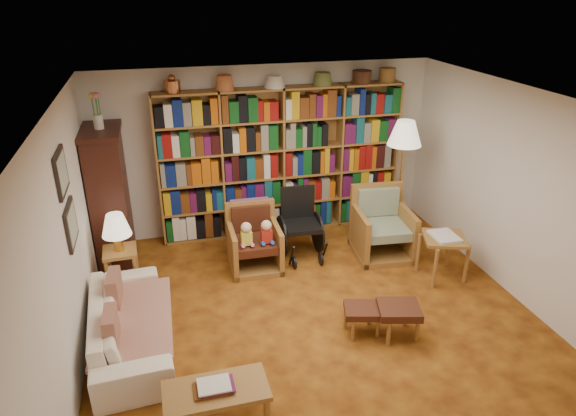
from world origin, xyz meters
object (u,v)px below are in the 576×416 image
object	(u,v)px
floor_lamp	(405,138)
side_table_papers	(444,244)
footstool_b	(399,312)
armchair_leather	(253,241)
footstool_a	(362,312)
side_table_lamp	(121,260)
armchair_sage	(380,228)
sofa	(129,324)
coffee_table	(216,393)
wheelchair	(300,225)

from	to	relation	value
floor_lamp	side_table_papers	distance (m)	1.59
floor_lamp	footstool_b	size ratio (longest dim) A/B	3.44
armchair_leather	footstool_a	size ratio (longest dim) A/B	1.89
floor_lamp	footstool_a	distance (m)	2.75
side_table_lamp	armchair_sage	xyz separation A→B (m)	(3.50, 0.09, -0.05)
sofa	armchair_leather	xyz separation A→B (m)	(1.60, 1.36, 0.08)
footstool_a	coffee_table	distance (m)	1.90
armchair_leather	footstool_b	xyz separation A→B (m)	(1.21, -1.93, -0.05)
floor_lamp	footstool_b	distance (m)	2.69
footstool_a	side_table_lamp	bearing A→B (deg)	148.11
armchair_leather	footstool_b	distance (m)	2.28
coffee_table	wheelchair	bearing A→B (deg)	60.81
armchair_sage	footstool_a	size ratio (longest dim) A/B	2.08
armchair_leather	armchair_sage	bearing A→B (deg)	-3.17
floor_lamp	wheelchair	bearing A→B (deg)	-176.38
coffee_table	side_table_papers	bearing A→B (deg)	28.10
side_table_lamp	wheelchair	bearing A→B (deg)	7.58
armchair_sage	wheelchair	xyz separation A→B (m)	(-1.10, 0.23, 0.08)
sofa	footstool_a	bearing A→B (deg)	-102.92
side_table_lamp	wheelchair	distance (m)	2.42
armchair_sage	wheelchair	bearing A→B (deg)	168.17
coffee_table	armchair_sage	bearing A→B (deg)	43.69
armchair_sage	coffee_table	size ratio (longest dim) A/B	1.04
armchair_sage	footstool_a	xyz separation A→B (m)	(-0.95, -1.68, -0.10)
side_table_lamp	armchair_leather	bearing A→B (deg)	6.28
side_table_papers	footstool_b	size ratio (longest dim) A/B	1.25
armchair_leather	side_table_lamp	bearing A→B (deg)	-173.72
side_table_lamp	side_table_papers	size ratio (longest dim) A/B	0.84
wheelchair	footstool_b	distance (m)	2.13
side_table_lamp	side_table_papers	distance (m)	4.08
armchair_leather	footstool_b	size ratio (longest dim) A/B	1.65
armchair_sage	coffee_table	xyz separation A→B (m)	(-2.65, -2.53, -0.04)
sofa	side_table_papers	size ratio (longest dim) A/B	2.89
wheelchair	footstool_b	size ratio (longest dim) A/B	1.85
armchair_leather	footstool_b	bearing A→B (deg)	-57.77
armchair_leather	wheelchair	world-z (taller)	wheelchair
floor_lamp	coffee_table	xyz separation A→B (m)	(-3.07, -2.86, -1.23)
coffee_table	floor_lamp	bearing A→B (deg)	42.89
wheelchair	footstool_a	xyz separation A→B (m)	(0.16, -1.91, -0.18)
floor_lamp	sofa	bearing A→B (deg)	-157.46
side_table_papers	footstool_a	world-z (taller)	side_table_papers
footstool_a	armchair_leather	bearing A→B (deg)	115.67
wheelchair	footstool_a	size ratio (longest dim) A/B	2.13
sofa	footstool_b	xyz separation A→B (m)	(2.82, -0.57, 0.03)
armchair_leather	floor_lamp	bearing A→B (deg)	5.86
armchair_sage	wheelchair	distance (m)	1.13
footstool_b	armchair_sage	bearing A→B (deg)	72.22
side_table_papers	footstool_b	xyz separation A→B (m)	(-1.09, -0.98, -0.18)
floor_lamp	side_table_papers	xyz separation A→B (m)	(0.08, -1.17, -1.07)
side_table_lamp	wheelchair	xyz separation A→B (m)	(2.40, 0.32, 0.03)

